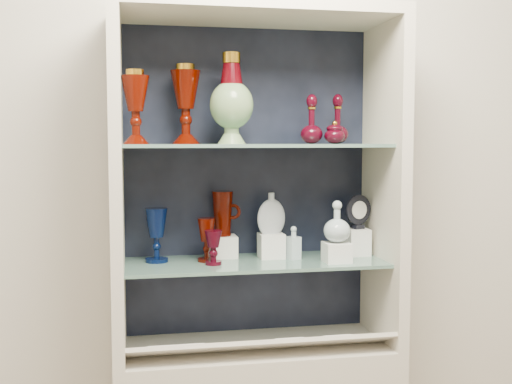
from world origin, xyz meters
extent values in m
cube|color=beige|center=(0.00, 1.75, 1.40)|extent=(3.50, 0.02, 2.80)
cube|color=black|center=(0.00, 1.72, 1.32)|extent=(0.98, 0.02, 1.15)
cube|color=beige|center=(-0.48, 1.53, 1.32)|extent=(0.04, 0.40, 1.15)
cube|color=beige|center=(0.48, 1.53, 1.32)|extent=(0.04, 0.40, 1.15)
cube|color=beige|center=(0.00, 1.53, 1.92)|extent=(1.00, 0.40, 0.04)
cube|color=slate|center=(0.00, 1.55, 1.04)|extent=(0.92, 0.34, 0.01)
cube|color=slate|center=(0.00, 1.55, 1.46)|extent=(0.92, 0.34, 0.01)
cube|color=beige|center=(0.00, 1.42, 0.78)|extent=(0.92, 0.17, 0.09)
cube|color=white|center=(-0.25, 1.42, 0.80)|extent=(0.10, 0.06, 0.03)
cube|color=white|center=(0.09, 1.42, 0.80)|extent=(0.10, 0.06, 0.03)
cube|color=white|center=(0.26, 1.42, 0.80)|extent=(0.10, 0.06, 0.03)
cube|color=white|center=(-0.34, 1.42, 0.80)|extent=(0.10, 0.06, 0.03)
cube|color=silver|center=(-0.10, 1.64, 1.09)|extent=(0.10, 0.10, 0.08)
cube|color=silver|center=(0.07, 1.60, 1.09)|extent=(0.09, 0.09, 0.09)
cube|color=silver|center=(0.28, 1.47, 1.08)|extent=(0.09, 0.09, 0.07)
cube|color=silver|center=(0.40, 1.59, 1.10)|extent=(0.08, 0.08, 0.10)
camera|label=1|loc=(-0.43, -0.69, 1.48)|focal=45.00mm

